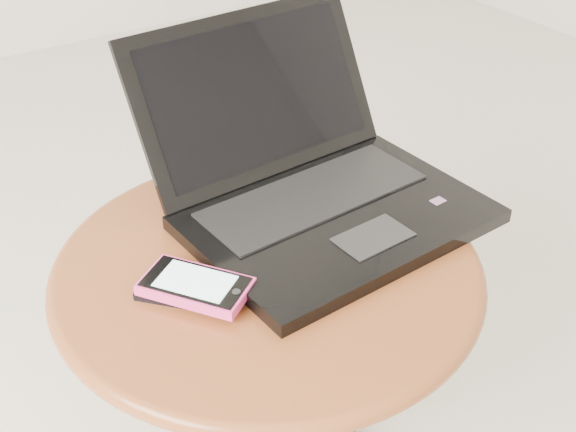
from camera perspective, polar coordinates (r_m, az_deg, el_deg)
table at (r=1.04m, az=-1.47°, el=-7.50°), size 0.56×0.56×0.44m
laptop at (r=1.06m, az=1.88°, el=2.62°), size 0.41×0.41×0.23m
phone_black at (r=0.93m, az=-7.64°, el=-5.48°), size 0.12×0.12×0.01m
phone_pink at (r=0.92m, az=-6.92°, el=-5.21°), size 0.13×0.14×0.02m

